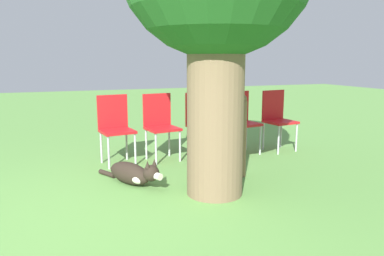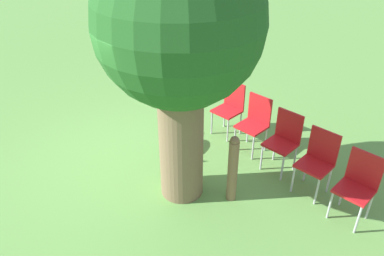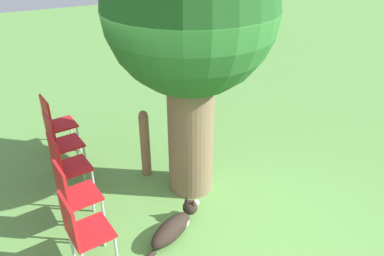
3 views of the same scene
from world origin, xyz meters
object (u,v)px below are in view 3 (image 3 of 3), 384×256
(fence_post, at_px, (145,143))
(red_chair_2, at_px, (66,163))
(dog, at_px, (174,226))
(red_chair_1, at_px, (73,192))
(red_chair_4, at_px, (55,121))
(red_chair_3, at_px, (60,140))
(red_chair_0, at_px, (82,229))
(oak_tree, at_px, (191,19))

(fence_post, height_order, red_chair_2, fence_post)
(dog, distance_m, red_chair_2, 1.67)
(dog, height_order, red_chair_1, red_chair_1)
(dog, bearing_deg, red_chair_1, 120.57)
(red_chair_1, bearing_deg, red_chair_2, 78.86)
(dog, relative_size, red_chair_4, 1.07)
(red_chair_1, relative_size, red_chair_3, 1.00)
(fence_post, bearing_deg, red_chair_0, -130.98)
(fence_post, relative_size, red_chair_4, 1.08)
(red_chair_3, xyz_separation_m, red_chair_4, (0.03, 0.65, 0.00))
(red_chair_0, xyz_separation_m, red_chair_2, (0.06, 1.30, 0.00))
(oak_tree, distance_m, dog, 2.44)
(dog, relative_size, red_chair_2, 1.07)
(red_chair_2, distance_m, red_chair_3, 0.65)
(red_chair_0, bearing_deg, fence_post, 40.68)
(red_chair_1, bearing_deg, fence_post, 23.51)
(red_chair_1, xyz_separation_m, red_chair_3, (0.06, 1.30, 0.00))
(fence_post, xyz_separation_m, red_chair_4, (-1.07, 1.23, 0.03))
(red_chair_1, distance_m, red_chair_4, 1.96)
(dog, bearing_deg, red_chair_3, 88.62)
(red_chair_0, bearing_deg, dog, -7.19)
(red_chair_2, bearing_deg, red_chair_0, -101.14)
(oak_tree, relative_size, red_chair_4, 3.60)
(red_chair_2, height_order, red_chair_3, same)
(red_chair_0, bearing_deg, oak_tree, 17.66)
(red_chair_1, bearing_deg, oak_tree, -2.89)
(red_chair_0, distance_m, red_chair_3, 1.96)
(oak_tree, relative_size, dog, 3.37)
(red_chair_2, bearing_deg, oak_tree, -25.69)
(red_chair_0, relative_size, red_chair_3, 1.00)
(red_chair_3, distance_m, red_chair_4, 0.65)
(oak_tree, relative_size, red_chair_0, 3.60)
(fence_post, relative_size, red_chair_3, 1.08)
(dog, distance_m, red_chair_1, 1.27)
(oak_tree, height_order, dog, oak_tree)
(red_chair_1, relative_size, red_chair_2, 1.00)
(dog, height_order, fence_post, fence_post)
(dog, distance_m, fence_post, 1.42)
(dog, relative_size, red_chair_3, 1.07)
(red_chair_4, bearing_deg, fence_post, -57.53)
(red_chair_2, xyz_separation_m, red_chair_3, (0.03, 0.65, 0.00))
(red_chair_0, bearing_deg, red_chair_2, 78.86)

